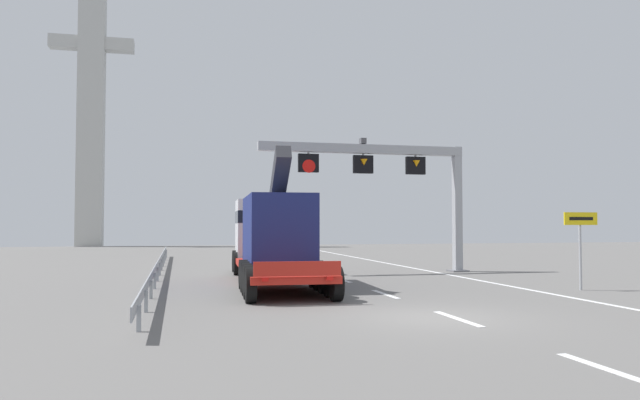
{
  "coord_description": "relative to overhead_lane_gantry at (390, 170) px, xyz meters",
  "views": [
    {
      "loc": [
        -6.51,
        -14.75,
        2.43
      ],
      "look_at": [
        -0.52,
        10.75,
        3.5
      ],
      "focal_mm": 33.79,
      "sensor_mm": 36.0,
      "label": 1
    }
  ],
  "objects": [
    {
      "name": "guardrail_left",
      "position": [
        -11.32,
        1.09,
        -4.62
      ],
      "size": [
        0.13,
        34.06,
        0.76
      ],
      "color": "#999EA3",
      "rests_on": "ground"
    },
    {
      "name": "lane_markings",
      "position": [
        -3.39,
        5.23,
        -5.17
      ],
      "size": [
        0.2,
        52.95,
        0.01
      ],
      "color": "silver",
      "rests_on": "ground"
    },
    {
      "name": "overhead_lane_gantry",
      "position": [
        0.0,
        0.0,
        0.0
      ],
      "size": [
        10.84,
        0.9,
        6.75
      ],
      "color": "#9EA0A5",
      "rests_on": "ground"
    },
    {
      "name": "exit_sign_yellow",
      "position": [
        4.09,
        -9.2,
        -3.03
      ],
      "size": [
        1.38,
        0.15,
        2.88
      ],
      "color": "#9EA0A5",
      "rests_on": "ground"
    },
    {
      "name": "heavy_haul_truck_red",
      "position": [
        -6.51,
        -2.72,
        -3.19
      ],
      "size": [
        3.64,
        14.16,
        5.3
      ],
      "color": "red",
      "rests_on": "ground"
    },
    {
      "name": "ground",
      "position": [
        -3.9,
        -13.94,
        -5.18
      ],
      "size": [
        112.0,
        112.0,
        0.0
      ],
      "primitive_type": "plane",
      "color": "slate"
    },
    {
      "name": "bridge_pylon_distant",
      "position": [
        -20.03,
        41.96,
        13.47
      ],
      "size": [
        9.0,
        2.0,
        36.51
      ],
      "color": "#B7B7B2",
      "rests_on": "ground"
    },
    {
      "name": "edge_line_right",
      "position": [
        2.3,
        -1.94,
        -5.17
      ],
      "size": [
        0.2,
        63.0,
        0.01
      ],
      "primitive_type": "cube",
      "color": "silver",
      "rests_on": "ground"
    }
  ]
}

